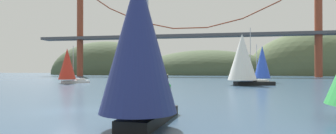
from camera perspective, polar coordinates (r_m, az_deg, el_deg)
ground_plane at (r=22.76m, az=-20.35°, el=-8.59°), size 360.00×360.00×0.00m
headland_left at (r=168.11m, az=-12.94°, el=-1.51°), size 68.31×44.00×39.80m
headland_right at (r=161.84m, az=27.82°, el=-1.51°), size 66.06×44.00×45.70m
headland_center at (r=154.54m, az=7.96°, el=-1.61°), size 80.03×44.00×27.77m
suspension_bridge at (r=115.95m, az=4.62°, el=7.16°), size 136.83×6.00×40.45m
sailboat_white_mainsail at (r=55.46m, az=15.48°, el=1.80°), size 9.99×7.08×11.43m
sailboat_navy_sail at (r=14.69m, az=-6.09°, el=4.29°), size 4.47×7.76×9.39m
sailboat_blue_spinnaker at (r=67.93m, az=19.11°, el=0.71°), size 7.46×6.08×9.21m
sailboat_scarlet_sail at (r=64.66m, az=-20.37°, el=0.39°), size 6.54×7.01×8.53m
channel_buoy at (r=46.93m, az=-0.09°, el=-3.93°), size 1.10×1.10×2.64m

